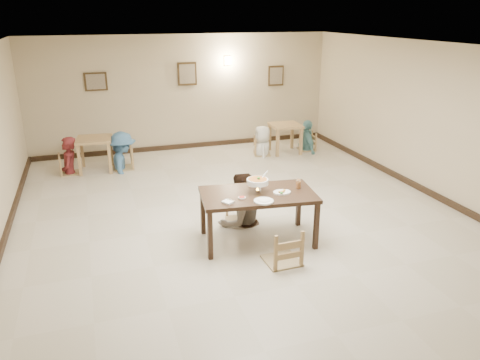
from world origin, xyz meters
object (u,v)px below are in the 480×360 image
object	(u,v)px
chair_near	(283,229)
bg_diner_d	(308,120)
bg_chair_ll	(68,155)
bg_chair_rl	(262,138)
bg_table_left	(94,144)
bg_diner_c	(263,126)
chair_far	(237,197)
bg_chair_rr	(307,133)
bg_diner_a	(66,137)
bg_chair_lr	(122,148)
drink_glass	(298,184)
main_diner	(241,173)
curry_warmer	(258,182)
bg_table_right	(285,129)
bg_diner_b	(120,132)
main_table	(258,198)

from	to	relation	value
chair_near	bg_diner_d	size ratio (longest dim) A/B	0.66
bg_chair_ll	bg_chair_rl	xyz separation A→B (m)	(4.76, 0.02, -0.00)
bg_table_left	bg_diner_c	size ratio (longest dim) A/B	0.56
chair_far	bg_diner_d	xyz separation A→B (m)	(3.18, 3.75, 0.36)
bg_chair_rr	bg_diner_a	size ratio (longest dim) A/B	0.53
bg_chair_lr	chair_near	bearing A→B (deg)	20.16
drink_glass	bg_chair_ll	bearing A→B (deg)	128.89
main_diner	bg_diner_c	distance (m)	4.18
main_diner	bg_diner_a	bearing A→B (deg)	-66.76
bg_table_left	bg_diner_a	distance (m)	0.64
chair_far	bg_chair_lr	distance (m)	4.04
bg_diner_c	bg_table_left	bearing A→B (deg)	-77.48
curry_warmer	bg_chair_ll	distance (m)	5.39
bg_diner_c	bg_diner_d	distance (m)	1.30
bg_chair_lr	bg_diner_a	distance (m)	1.26
bg_table_right	drink_glass	bearing A→B (deg)	-111.12
bg_diner_d	bg_table_right	bearing A→B (deg)	94.69
bg_table_left	bg_diner_b	size ratio (longest dim) A/B	0.48
bg_chair_ll	bg_chair_rl	size ratio (longest dim) A/B	1.00
curry_warmer	bg_diner_a	size ratio (longest dim) A/B	0.22
chair_near	bg_diner_a	xyz separation A→B (m)	(-3.06, 5.26, 0.33)
chair_far	bg_table_right	size ratio (longest dim) A/B	1.13
chair_near	curry_warmer	bearing A→B (deg)	-83.72
bg_diner_c	bg_diner_a	bearing A→B (deg)	-76.76
bg_chair_ll	bg_chair_lr	size ratio (longest dim) A/B	0.89
bg_table_left	bg_chair_rr	size ratio (longest dim) A/B	0.94
bg_diner_b	bg_diner_c	xyz separation A→B (m)	(3.55, 0.03, -0.12)
curry_warmer	bg_chair_lr	size ratio (longest dim) A/B	0.38
bg_chair_ll	bg_diner_d	distance (m)	6.07
chair_near	bg_chair_rl	xyz separation A→B (m)	(1.69, 5.28, -0.09)
bg_chair_rr	chair_near	bearing A→B (deg)	-20.94
drink_glass	bg_diner_a	xyz separation A→B (m)	(-3.64, 4.51, -0.04)
bg_chair_rl	bg_diner_c	xyz separation A→B (m)	(0.00, 0.00, 0.32)
curry_warmer	bg_chair_lr	distance (m)	4.83
bg_chair_lr	bg_diner_c	distance (m)	3.56
chair_near	bg_chair_ll	xyz separation A→B (m)	(-3.06, 5.26, -0.09)
main_table	bg_chair_lr	world-z (taller)	bg_chair_lr
main_table	bg_chair_lr	xyz separation A→B (m)	(-1.75, 4.51, -0.25)
bg_chair_rl	bg_diner_a	bearing A→B (deg)	105.05
chair_near	bg_diner_b	world-z (taller)	bg_diner_b
bg_diner_a	bg_diner_d	bearing A→B (deg)	95.64
drink_glass	bg_chair_rl	bearing A→B (deg)	76.21
main_table	bg_chair_rl	size ratio (longest dim) A/B	2.12
bg_chair_ll	bg_diner_c	world-z (taller)	bg_diner_c
bg_diner_b	bg_chair_rr	bearing A→B (deg)	-87.52
drink_glass	bg_diner_b	xyz separation A→B (m)	(-2.44, 4.51, -0.02)
bg_diner_d	chair_near	bearing A→B (deg)	153.20
main_table	bg_chair_ll	distance (m)	5.40
bg_chair_rr	bg_diner_c	distance (m)	1.34
drink_glass	bg_table_left	distance (m)	5.49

